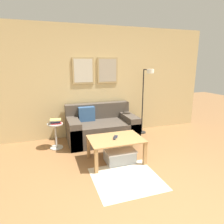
{
  "coord_description": "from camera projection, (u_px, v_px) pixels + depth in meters",
  "views": [
    {
      "loc": [
        -1.2,
        -1.64,
        1.72
      ],
      "look_at": [
        -0.07,
        1.71,
        0.85
      ],
      "focal_mm": 32.0,
      "sensor_mm": 36.0,
      "label": 1
    }
  ],
  "objects": [
    {
      "name": "floor_lamp",
      "position": [
        146.0,
        93.0,
        4.68
      ],
      "size": [
        0.22,
        0.5,
        1.59
      ],
      "color": "black",
      "rests_on": "ground_plane"
    },
    {
      "name": "ground_plane",
      "position": [
        166.0,
        217.0,
        2.29
      ],
      "size": [
        16.0,
        16.0,
        0.0
      ],
      "primitive_type": "plane",
      "color": "olive"
    },
    {
      "name": "remote_control",
      "position": [
        115.0,
        138.0,
        3.5
      ],
      "size": [
        0.09,
        0.15,
        0.02
      ],
      "primitive_type": "cube",
      "rotation": [
        0.0,
        0.0,
        -0.39
      ],
      "color": "#232328",
      "rests_on": "coffee_table"
    },
    {
      "name": "side_table",
      "position": [
        56.0,
        133.0,
        4.09
      ],
      "size": [
        0.31,
        0.31,
        0.53
      ],
      "color": "silver",
      "rests_on": "ground_plane"
    },
    {
      "name": "coffee_table",
      "position": [
        116.0,
        142.0,
        3.53
      ],
      "size": [
        0.94,
        0.65,
        0.43
      ],
      "color": "#AD7F4C",
      "rests_on": "ground_plane"
    },
    {
      "name": "storage_bin",
      "position": [
        120.0,
        155.0,
        3.56
      ],
      "size": [
        0.52,
        0.4,
        0.23
      ],
      "color": "#9EA3A8",
      "rests_on": "ground_plane"
    },
    {
      "name": "book_stack",
      "position": [
        56.0,
        121.0,
        4.03
      ],
      "size": [
        0.24,
        0.2,
        0.09
      ],
      "color": "#B73333",
      "rests_on": "side_table"
    },
    {
      "name": "wall_back",
      "position": [
        98.0,
        82.0,
        4.73
      ],
      "size": [
        5.6,
        0.09,
        2.55
      ],
      "color": "tan",
      "rests_on": "ground_plane"
    },
    {
      "name": "cell_phone",
      "position": [
        116.0,
        137.0,
        3.57
      ],
      "size": [
        0.12,
        0.15,
        0.01
      ],
      "primitive_type": "cube",
      "rotation": [
        0.0,
        0.0,
        -0.46
      ],
      "color": "#1E2338",
      "rests_on": "coffee_table"
    },
    {
      "name": "couch",
      "position": [
        101.0,
        128.0,
        4.52
      ],
      "size": [
        1.51,
        0.89,
        0.81
      ],
      "color": "#4C4238",
      "rests_on": "ground_plane"
    },
    {
      "name": "area_rug",
      "position": [
        126.0,
        179.0,
        3.05
      ],
      "size": [
        1.0,
        0.96,
        0.01
      ],
      "primitive_type": "cube",
      "color": "beige",
      "rests_on": "ground_plane"
    }
  ]
}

